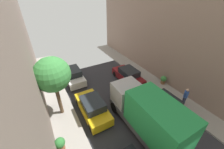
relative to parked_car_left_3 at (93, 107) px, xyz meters
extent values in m
cube|color=gold|center=(0.00, 0.04, -0.17)|extent=(1.76, 4.20, 0.76)
cube|color=#1E2328|center=(0.00, -0.11, 0.53)|extent=(1.56, 2.10, 0.64)
cylinder|color=black|center=(-0.78, 1.59, -0.40)|extent=(0.22, 0.64, 0.64)
cylinder|color=black|center=(0.78, 1.59, -0.40)|extent=(0.22, 0.64, 0.64)
cylinder|color=black|center=(-0.78, -1.51, -0.40)|extent=(0.22, 0.64, 0.64)
cylinder|color=black|center=(0.78, -1.51, -0.40)|extent=(0.22, 0.64, 0.64)
cube|color=white|center=(0.00, 5.76, -0.17)|extent=(1.76, 4.20, 0.76)
cube|color=#1E2328|center=(0.00, 5.61, 0.53)|extent=(1.56, 2.10, 0.64)
cylinder|color=black|center=(-0.78, 7.31, -0.40)|extent=(0.22, 0.64, 0.64)
cylinder|color=black|center=(0.78, 7.31, -0.40)|extent=(0.22, 0.64, 0.64)
cylinder|color=black|center=(-0.78, 4.21, -0.40)|extent=(0.22, 0.64, 0.64)
cylinder|color=black|center=(0.78, 4.21, -0.40)|extent=(0.22, 0.64, 0.64)
cube|color=gray|center=(5.40, -2.64, -0.17)|extent=(1.76, 4.20, 0.76)
cube|color=#1E2328|center=(5.40, -2.79, 0.53)|extent=(1.56, 2.10, 0.64)
cylinder|color=black|center=(4.62, -1.09, -0.40)|extent=(0.22, 0.64, 0.64)
cylinder|color=black|center=(6.18, -1.09, -0.40)|extent=(0.22, 0.64, 0.64)
cylinder|color=black|center=(4.62, -4.19, -0.40)|extent=(0.22, 0.64, 0.64)
cylinder|color=black|center=(6.18, -4.19, -0.40)|extent=(0.22, 0.64, 0.64)
cube|color=maroon|center=(5.40, 2.61, -0.17)|extent=(1.76, 4.20, 0.76)
cube|color=#1E2328|center=(5.40, 2.46, 0.53)|extent=(1.56, 2.10, 0.64)
cylinder|color=black|center=(4.62, 4.16, -0.40)|extent=(0.22, 0.64, 0.64)
cylinder|color=black|center=(6.18, 4.16, -0.40)|extent=(0.22, 0.64, 0.64)
cylinder|color=black|center=(4.62, 1.06, -0.40)|extent=(0.22, 0.64, 0.64)
cylinder|color=black|center=(6.18, 1.06, -0.40)|extent=(0.22, 0.64, 0.64)
cube|color=#4C4C51|center=(2.70, -3.32, 0.01)|extent=(2.20, 6.60, 0.50)
cube|color=#B7B7BC|center=(2.70, -0.92, 1.11)|extent=(2.10, 1.80, 1.70)
cube|color=green|center=(2.70, -4.32, 1.46)|extent=(2.24, 4.20, 2.40)
cylinder|color=black|center=(1.72, -0.72, -0.24)|extent=(0.30, 0.96, 0.96)
cylinder|color=black|center=(3.68, -0.72, -0.24)|extent=(0.30, 0.96, 0.96)
cylinder|color=black|center=(3.68, -5.72, -0.24)|extent=(0.30, 0.96, 0.96)
cylinder|color=#2D334C|center=(7.38, -3.10, -0.16)|extent=(0.18, 0.18, 0.82)
cylinder|color=#2D334C|center=(7.60, -3.10, -0.16)|extent=(0.18, 0.18, 0.82)
cylinder|color=#3359B2|center=(7.49, -3.10, 0.57)|extent=(0.36, 0.36, 0.64)
sphere|color=tan|center=(7.49, -3.10, 1.03)|extent=(0.24, 0.24, 0.24)
cylinder|color=brown|center=(-2.27, 1.30, 0.83)|extent=(0.28, 0.28, 2.80)
sphere|color=#38843D|center=(-2.27, 1.30, 3.20)|extent=(2.60, 2.60, 2.60)
cylinder|color=brown|center=(-3.04, -1.92, -0.37)|extent=(0.49, 0.49, 0.40)
sphere|color=#2D7233|center=(-3.04, -1.92, 0.10)|extent=(0.66, 0.66, 0.66)
cylinder|color=brown|center=(8.32, 0.10, -0.38)|extent=(0.44, 0.44, 0.37)
sphere|color=#38843D|center=(8.32, 0.10, 0.05)|extent=(0.61, 0.61, 0.61)
camera|label=1|loc=(-2.70, -8.05, 8.44)|focal=22.36mm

